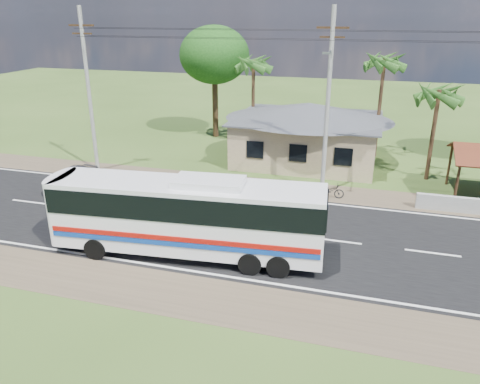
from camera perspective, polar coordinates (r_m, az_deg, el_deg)
name	(u,v)px	position (r m, az deg, el deg)	size (l,w,h in m)	color
ground	(249,230)	(24.45, 1.05, -4.66)	(120.00, 120.00, 0.00)	#2F491A
road	(249,230)	(24.44, 1.05, -4.64)	(120.00, 16.00, 0.03)	black
house	(308,126)	(35.48, 8.25, 7.93)	(12.40, 10.00, 5.00)	tan
utility_poles	(322,100)	(28.32, 9.99, 10.94)	(32.80, 2.22, 11.00)	#9E9E99
palm_near	(439,94)	(32.84, 23.08, 10.88)	(2.80, 2.80, 6.70)	#47301E
palm_mid	(384,62)	(36.91, 17.19, 14.87)	(2.80, 2.80, 8.20)	#47301E
palm_far	(253,64)	(38.69, 1.66, 15.29)	(2.80, 2.80, 7.70)	#47301E
tree_behind_house	(214,55)	(41.72, -3.15, 16.31)	(6.00, 6.00, 9.61)	#47301E
coach_bus	(188,212)	(21.28, -6.37, -2.39)	(12.55, 3.76, 3.84)	silver
motorcycle	(330,191)	(28.93, 10.86, 0.15)	(0.60, 1.73, 0.91)	black
small_car	(71,178)	(31.73, -19.87, 1.61)	(1.66, 4.12, 1.40)	#313134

